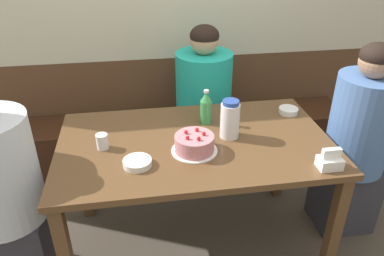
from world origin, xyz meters
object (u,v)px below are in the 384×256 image
at_px(napkin_holder, 330,161).
at_px(bowl_soup_white, 137,163).
at_px(person_teal_shirt, 203,108).
at_px(bench_seat, 178,143).
at_px(glass_water_tall, 102,141).
at_px(water_pitcher, 230,119).
at_px(person_grey_tee, 356,145).
at_px(person_pale_blue_shirt, 2,194).
at_px(soju_bottle, 206,108).
at_px(bowl_rice_small, 288,111).
at_px(birthday_cake, 194,144).

bearing_deg(napkin_holder, bowl_soup_white, 169.85).
bearing_deg(person_teal_shirt, bench_seat, -129.24).
distance_m(napkin_holder, glass_water_tall, 1.12).
bearing_deg(bench_seat, water_pitcher, -76.84).
bearing_deg(person_teal_shirt, person_grey_tee, 51.36).
bearing_deg(bowl_soup_white, person_pale_blue_shirt, 172.77).
bearing_deg(glass_water_tall, napkin_holder, -18.03).
distance_m(bench_seat, soju_bottle, 0.89).
bearing_deg(bowl_soup_white, bench_seat, 73.02).
distance_m(bench_seat, water_pitcher, 1.04).
distance_m(water_pitcher, bowl_soup_white, 0.55).
bearing_deg(water_pitcher, napkin_holder, -42.31).
bearing_deg(bowl_rice_small, napkin_holder, -92.64).
relative_size(napkin_holder, person_grey_tee, 0.09).
height_order(person_pale_blue_shirt, person_grey_tee, person_grey_tee).
relative_size(water_pitcher, person_grey_tee, 0.17).
relative_size(bench_seat, glass_water_tall, 32.71).
bearing_deg(soju_bottle, bowl_rice_small, 4.53).
distance_m(bench_seat, bowl_rice_small, 1.01).
distance_m(birthday_cake, bowl_soup_white, 0.30).
relative_size(soju_bottle, person_teal_shirt, 0.17).
height_order(birthday_cake, person_grey_tee, person_grey_tee).
bearing_deg(birthday_cake, soju_bottle, 68.48).
height_order(bowl_soup_white, glass_water_tall, glass_water_tall).
xyz_separation_m(birthday_cake, bowl_soup_white, (-0.29, -0.08, -0.03)).
height_order(glass_water_tall, person_pale_blue_shirt, person_pale_blue_shirt).
xyz_separation_m(bowl_soup_white, person_grey_tee, (1.29, 0.22, -0.17)).
bearing_deg(person_pale_blue_shirt, bowl_soup_white, -7.23).
distance_m(bench_seat, bowl_soup_white, 1.19).
xyz_separation_m(water_pitcher, napkin_holder, (0.40, -0.36, -0.07)).
bearing_deg(bowl_soup_white, water_pitcher, 21.79).
xyz_separation_m(bench_seat, glass_water_tall, (-0.48, -0.83, 0.56)).
bearing_deg(glass_water_tall, bowl_soup_white, -47.59).
bearing_deg(bench_seat, glass_water_tall, -120.14).
relative_size(person_pale_blue_shirt, person_grey_tee, 0.97).
bearing_deg(napkin_holder, person_teal_shirt, 111.72).
relative_size(birthday_cake, bowl_soup_white, 1.70).
distance_m(water_pitcher, person_grey_tee, 0.83).
height_order(bench_seat, napkin_holder, napkin_holder).
xyz_separation_m(birthday_cake, napkin_holder, (0.61, -0.24, -0.01)).
height_order(water_pitcher, person_grey_tee, person_grey_tee).
xyz_separation_m(water_pitcher, person_teal_shirt, (-0.01, 0.67, -0.26)).
bearing_deg(person_grey_tee, bowl_rice_small, -27.11).
xyz_separation_m(bench_seat, napkin_holder, (0.59, -1.17, 0.56)).
height_order(person_teal_shirt, person_grey_tee, person_grey_tee).
bearing_deg(water_pitcher, person_teal_shirt, 91.27).
distance_m(glass_water_tall, person_grey_tee, 1.48).
relative_size(napkin_holder, person_pale_blue_shirt, 0.09).
relative_size(glass_water_tall, person_teal_shirt, 0.07).
height_order(water_pitcher, soju_bottle, water_pitcher).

